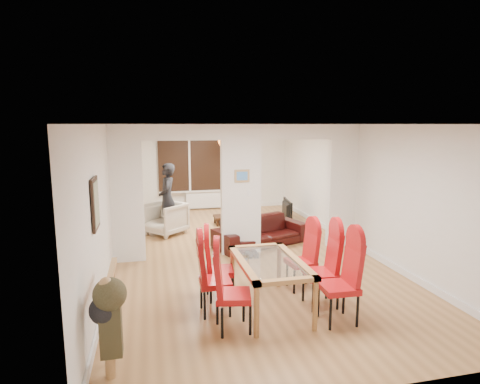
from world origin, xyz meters
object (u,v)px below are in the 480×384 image
object	(u,v)px
dining_chair_rb	(321,268)
television	(284,210)
dining_chair_lb	(215,276)
dining_chair_rc	(301,258)
dining_chair_la	(233,289)
armchair	(165,218)
bowl	(236,214)
dining_chair_lc	(220,266)
sofa	(261,231)
dining_chair_ra	(338,281)
coffee_table	(233,219)
person	(167,199)
dining_table	(269,284)
bottle	(228,211)

from	to	relation	value
dining_chair_rb	television	xyz separation A→B (m)	(1.24, 5.15, -0.29)
dining_chair_lb	dining_chair_rc	distance (m)	1.55
dining_chair_la	armchair	world-z (taller)	dining_chair_la
bowl	dining_chair_rb	bearing A→B (deg)	-88.44
dining_chair_lc	bowl	bearing A→B (deg)	81.32
sofa	armchair	size ratio (longest dim) A/B	2.46
dining_chair_ra	dining_chair_rc	size ratio (longest dim) A/B	1.12
dining_chair_la	television	xyz separation A→B (m)	(2.61, 5.56, -0.27)
dining_chair_ra	bowl	xyz separation A→B (m)	(-0.15, 5.51, -0.32)
dining_chair_rc	armchair	size ratio (longest dim) A/B	1.22
dining_chair_la	dining_chair_rb	distance (m)	1.43
sofa	armchair	distance (m)	2.41
dining_chair_lb	sofa	xyz separation A→B (m)	(1.49, 2.94, -0.23)
dining_chair_la	coffee_table	distance (m)	5.59
dining_chair_lb	sofa	world-z (taller)	dining_chair_lb
dining_chair_ra	television	distance (m)	5.80
dining_chair_rb	person	bearing A→B (deg)	118.36
dining_chair_la	dining_chair_rc	bearing A→B (deg)	49.52
dining_table	dining_chair_ra	xyz separation A→B (m)	(0.77, -0.57, 0.21)
television	bowl	distance (m)	1.38
dining_chair_lb	person	xyz separation A→B (m)	(-0.42, 4.40, 0.31)
dining_chair_rb	coffee_table	distance (m)	5.07
dining_chair_rb	television	bearing A→B (deg)	81.48
dining_chair_ra	bottle	size ratio (longest dim) A/B	4.53
bottle	coffee_table	bearing A→B (deg)	2.29
dining_chair_lc	sofa	xyz separation A→B (m)	(1.34, 2.48, -0.21)
dining_chair_rb	dining_chair_rc	size ratio (longest dim) A/B	1.10
bottle	dining_chair_lb	bearing A→B (deg)	-103.19
television	dining_chair_lb	bearing A→B (deg)	158.67
sofa	bottle	world-z (taller)	sofa
television	dining_chair_rb	bearing A→B (deg)	173.84
dining_chair_rb	television	distance (m)	5.30
dining_chair_rc	bottle	bearing A→B (deg)	86.92
sofa	dining_chair_lc	bearing A→B (deg)	-138.58
dining_chair_rb	armchair	distance (m)	4.85
dining_chair_rb	person	size ratio (longest dim) A/B	0.67
dining_chair_lb	dining_table	bearing A→B (deg)	-1.63
dining_chair_lc	dining_chair_rb	xyz separation A→B (m)	(1.37, -0.57, 0.06)
dining_table	coffee_table	size ratio (longest dim) A/B	1.58
armchair	coffee_table	bearing A→B (deg)	67.15
dining_chair_rc	bowl	world-z (taller)	dining_chair_rc
dining_chair_rb	dining_chair_rc	bearing A→B (deg)	100.31
dining_chair_rc	sofa	bearing A→B (deg)	82.25
dining_chair_lb	dining_chair_rb	distance (m)	1.53
dining_chair_ra	dining_chair_rb	world-z (taller)	dining_chair_ra
dining_chair_ra	dining_chair_rc	distance (m)	1.14
dining_chair_la	sofa	size ratio (longest dim) A/B	0.53
dining_chair_la	dining_chair_ra	size ratio (longest dim) A/B	0.95
dining_chair_ra	television	xyz separation A→B (m)	(1.22, 5.66, -0.29)
sofa	bottle	size ratio (longest dim) A/B	8.19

